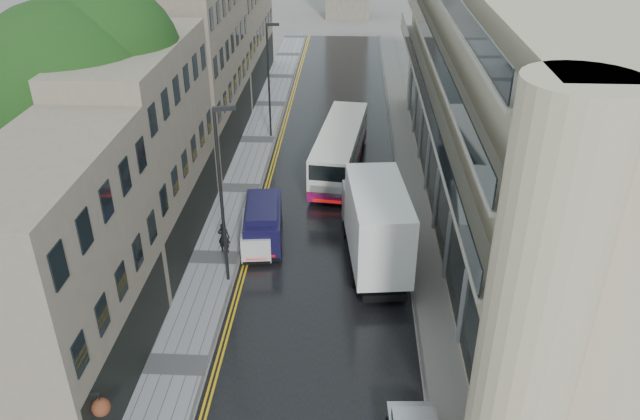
# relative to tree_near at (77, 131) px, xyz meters

# --- Properties ---
(road) EXTENTS (9.00, 85.00, 0.02)m
(road) POSITION_rel_tree_near_xyz_m (12.50, 7.50, -6.94)
(road) COLOR black
(road) RESTS_ON ground
(left_sidewalk) EXTENTS (2.70, 85.00, 0.12)m
(left_sidewalk) POSITION_rel_tree_near_xyz_m (6.65, 7.50, -6.89)
(left_sidewalk) COLOR gray
(left_sidewalk) RESTS_ON ground
(right_sidewalk) EXTENTS (1.80, 85.00, 0.12)m
(right_sidewalk) POSITION_rel_tree_near_xyz_m (17.90, 7.50, -6.89)
(right_sidewalk) COLOR slate
(right_sidewalk) RESTS_ON ground
(old_shop_row) EXTENTS (4.50, 56.00, 12.00)m
(old_shop_row) POSITION_rel_tree_near_xyz_m (3.05, 10.00, -0.95)
(old_shop_row) COLOR gray
(old_shop_row) RESTS_ON ground
(modern_block) EXTENTS (8.00, 40.00, 14.00)m
(modern_block) POSITION_rel_tree_near_xyz_m (22.80, 6.00, 0.05)
(modern_block) COLOR tan
(modern_block) RESTS_ON ground
(tree_near) EXTENTS (10.56, 10.56, 13.89)m
(tree_near) POSITION_rel_tree_near_xyz_m (0.00, 0.00, 0.00)
(tree_near) COLOR black
(tree_near) RESTS_ON ground
(tree_far) EXTENTS (9.24, 9.24, 12.46)m
(tree_far) POSITION_rel_tree_near_xyz_m (0.30, 13.00, -0.72)
(tree_far) COLOR black
(tree_far) RESTS_ON ground
(cream_bus) EXTENTS (3.86, 11.42, 3.05)m
(cream_bus) POSITION_rel_tree_near_xyz_m (11.56, 7.86, -5.40)
(cream_bus) COLOR white
(cream_bus) RESTS_ON road
(white_lorry) EXTENTS (3.68, 9.27, 4.74)m
(white_lorry) POSITION_rel_tree_near_xyz_m (14.15, -2.85, -4.56)
(white_lorry) COLOR white
(white_lorry) RESTS_ON road
(white_van) EXTENTS (1.96, 3.81, 1.66)m
(white_van) POSITION_rel_tree_near_xyz_m (8.20, -1.00, -6.10)
(white_van) COLOR silver
(white_van) RESTS_ON road
(navy_van) EXTENTS (2.43, 5.09, 2.51)m
(navy_van) POSITION_rel_tree_near_xyz_m (8.30, -0.60, -5.67)
(navy_van) COLOR black
(navy_van) RESTS_ON road
(pedestrian) EXTENTS (0.69, 0.49, 1.80)m
(pedestrian) POSITION_rel_tree_near_xyz_m (7.06, -0.22, -5.92)
(pedestrian) COLOR black
(pedestrian) RESTS_ON left_sidewalk
(lamp_post_near) EXTENTS (1.06, 0.50, 9.18)m
(lamp_post_near) POSITION_rel_tree_near_xyz_m (7.70, -2.78, -2.23)
(lamp_post_near) COLOR black
(lamp_post_near) RESTS_ON left_sidewalk
(lamp_post_far) EXTENTS (0.98, 0.24, 8.63)m
(lamp_post_far) POSITION_rel_tree_near_xyz_m (7.57, 16.55, -2.51)
(lamp_post_far) COLOR black
(lamp_post_far) RESTS_ON left_sidewalk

